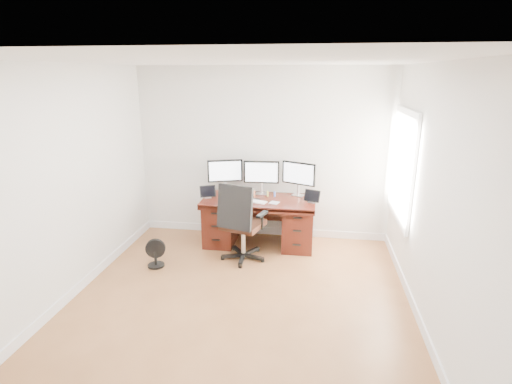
# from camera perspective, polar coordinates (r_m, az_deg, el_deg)

# --- Properties ---
(ground) EXTENTS (4.50, 4.50, 0.00)m
(ground) POSITION_cam_1_polar(r_m,az_deg,el_deg) (4.76, -2.78, -16.30)
(ground) COLOR #8F5D37
(ground) RESTS_ON ground
(back_wall) EXTENTS (4.00, 0.10, 2.70)m
(back_wall) POSITION_cam_1_polar(r_m,az_deg,el_deg) (6.34, 1.01, 5.40)
(back_wall) COLOR silver
(back_wall) RESTS_ON ground
(right_wall) EXTENTS (0.10, 4.50, 2.70)m
(right_wall) POSITION_cam_1_polar(r_m,az_deg,el_deg) (4.37, 23.89, -1.24)
(right_wall) COLOR silver
(right_wall) RESTS_ON ground
(desk) EXTENTS (1.70, 0.80, 0.75)m
(desk) POSITION_cam_1_polar(r_m,az_deg,el_deg) (6.20, 0.45, -3.99)
(desk) COLOR #3E140C
(desk) RESTS_ON ground
(office_chair) EXTENTS (0.76, 0.76, 1.15)m
(office_chair) POSITION_cam_1_polar(r_m,az_deg,el_deg) (5.69, -2.09, -6.19)
(office_chair) COLOR black
(office_chair) RESTS_ON ground
(floor_fan) EXTENTS (0.28, 0.23, 0.40)m
(floor_fan) POSITION_cam_1_polar(r_m,az_deg,el_deg) (5.74, -14.20, -8.53)
(floor_fan) COLOR black
(floor_fan) RESTS_ON ground
(monitor_left) EXTENTS (0.53, 0.21, 0.53)m
(monitor_left) POSITION_cam_1_polar(r_m,az_deg,el_deg) (6.32, -4.44, 2.87)
(monitor_left) COLOR silver
(monitor_left) RESTS_ON desk
(monitor_center) EXTENTS (0.55, 0.15, 0.53)m
(monitor_center) POSITION_cam_1_polar(r_m,az_deg,el_deg) (6.22, 0.78, 2.69)
(monitor_center) COLOR silver
(monitor_center) RESTS_ON desk
(monitor_right) EXTENTS (0.52, 0.25, 0.53)m
(monitor_right) POSITION_cam_1_polar(r_m,az_deg,el_deg) (6.17, 6.12, 2.48)
(monitor_right) COLOR silver
(monitor_right) RESTS_ON desk
(tablet_left) EXTENTS (0.25, 0.16, 0.19)m
(tablet_left) POSITION_cam_1_polar(r_m,az_deg,el_deg) (6.14, -6.93, -0.05)
(tablet_left) COLOR silver
(tablet_left) RESTS_ON desk
(tablet_right) EXTENTS (0.25, 0.15, 0.19)m
(tablet_right) POSITION_cam_1_polar(r_m,az_deg,el_deg) (5.93, 8.01, -0.70)
(tablet_right) COLOR silver
(tablet_right) RESTS_ON desk
(keyboard) EXTENTS (0.31, 0.21, 0.01)m
(keyboard) POSITION_cam_1_polar(r_m,az_deg,el_deg) (5.91, 0.14, -1.38)
(keyboard) COLOR white
(keyboard) RESTS_ON desk
(trackpad) EXTENTS (0.16, 0.16, 0.01)m
(trackpad) POSITION_cam_1_polar(r_m,az_deg,el_deg) (5.87, 2.62, -1.54)
(trackpad) COLOR silver
(trackpad) RESTS_ON desk
(drawing_tablet) EXTENTS (0.26, 0.22, 0.01)m
(drawing_tablet) POSITION_cam_1_polar(r_m,az_deg,el_deg) (5.95, -2.94, -1.29)
(drawing_tablet) COLOR black
(drawing_tablet) RESTS_ON desk
(phone) EXTENTS (0.16, 0.12, 0.01)m
(phone) POSITION_cam_1_polar(r_m,az_deg,el_deg) (6.03, -0.13, -1.02)
(phone) COLOR black
(phone) RESTS_ON desk
(figurine_purple) EXTENTS (0.04, 0.04, 0.09)m
(figurine_purple) POSITION_cam_1_polar(r_m,az_deg,el_deg) (6.24, -2.60, -0.01)
(figurine_purple) COLOR #9E65D6
(figurine_purple) RESTS_ON desk
(figurine_pink) EXTENTS (0.04, 0.04, 0.09)m
(figurine_pink) POSITION_cam_1_polar(r_m,az_deg,el_deg) (6.22, -1.50, -0.06)
(figurine_pink) COLOR pink
(figurine_pink) RESTS_ON desk
(figurine_orange) EXTENTS (0.04, 0.04, 0.09)m
(figurine_orange) POSITION_cam_1_polar(r_m,az_deg,el_deg) (6.20, -0.27, -0.11)
(figurine_orange) COLOR #E98750
(figurine_orange) RESTS_ON desk
(figurine_yellow) EXTENTS (0.04, 0.04, 0.09)m
(figurine_yellow) POSITION_cam_1_polar(r_m,az_deg,el_deg) (6.17, 1.68, -0.20)
(figurine_yellow) COLOR #CFC551
(figurine_yellow) RESTS_ON desk
(figurine_blue) EXTENTS (0.04, 0.04, 0.09)m
(figurine_blue) POSITION_cam_1_polar(r_m,az_deg,el_deg) (6.16, 2.67, -0.24)
(figurine_blue) COLOR #6885EC
(figurine_blue) RESTS_ON desk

